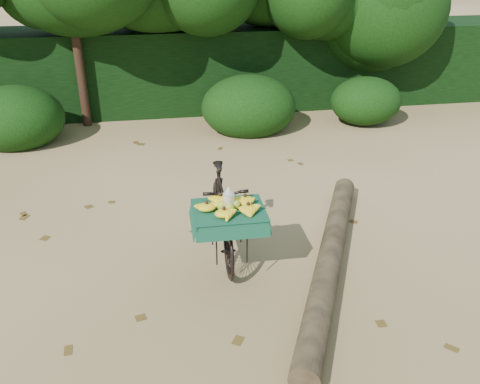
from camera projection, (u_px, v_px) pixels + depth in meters
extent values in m
plane|color=tan|center=(197.00, 247.00, 6.42)|extent=(80.00, 80.00, 0.00)
imported|color=black|center=(222.00, 213.00, 6.09)|extent=(0.53, 1.79, 1.07)
cube|color=black|center=(229.00, 211.00, 5.41)|extent=(0.39, 0.48, 0.03)
cube|color=#134730|center=(229.00, 210.00, 5.40)|extent=(0.78, 0.65, 0.01)
ellipsoid|color=olive|center=(236.00, 205.00, 5.39)|extent=(0.10, 0.08, 0.11)
ellipsoid|color=olive|center=(228.00, 202.00, 5.43)|extent=(0.10, 0.08, 0.11)
ellipsoid|color=olive|center=(222.00, 206.00, 5.36)|extent=(0.10, 0.08, 0.11)
ellipsoid|color=olive|center=(230.00, 208.00, 5.32)|extent=(0.10, 0.08, 0.11)
cylinder|color=#EAE5C6|center=(229.00, 200.00, 5.36)|extent=(0.12, 0.12, 0.16)
cylinder|color=brown|center=(330.00, 256.00, 5.96)|extent=(1.96, 3.70, 0.29)
cube|color=black|center=(168.00, 69.00, 11.60)|extent=(26.00, 1.80, 1.80)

